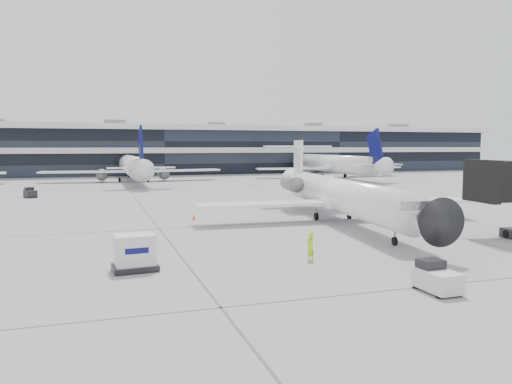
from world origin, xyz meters
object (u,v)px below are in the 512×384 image
object	(u,v)px
regional_jet	(338,193)
ramp_worker	(310,246)
cargo_uld	(135,253)
baggage_tug	(436,278)

from	to	relation	value
regional_jet	ramp_worker	size ratio (longest dim) A/B	18.45
ramp_worker	regional_jet	bearing A→B (deg)	-154.97
ramp_worker	cargo_uld	bearing A→B (deg)	-36.50
regional_jet	baggage_tug	bearing A→B (deg)	-98.26
regional_jet	cargo_uld	world-z (taller)	regional_jet
ramp_worker	baggage_tug	size ratio (longest dim) A/B	0.77
regional_jet	ramp_worker	world-z (taller)	regional_jet
ramp_worker	cargo_uld	xyz separation A→B (m)	(-9.65, 0.76, 0.10)
regional_jet	ramp_worker	distance (m)	15.32
regional_jet	cargo_uld	distance (m)	21.66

